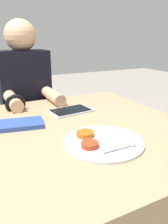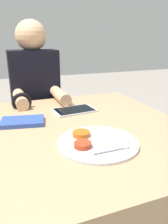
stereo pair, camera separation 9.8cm
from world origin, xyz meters
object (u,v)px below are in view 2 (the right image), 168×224
at_px(tablet_device, 74,110).
at_px(red_notebook, 23,122).
at_px(thali_tray, 97,142).
at_px(person_diner, 37,116).

bearing_deg(tablet_device, red_notebook, -162.59).
xyz_separation_m(thali_tray, person_diner, (-0.09, 0.85, -0.17)).
relative_size(thali_tray, person_diner, 0.24).
bearing_deg(person_diner, tablet_device, -72.82).
relative_size(red_notebook, person_diner, 0.17).
bearing_deg(person_diner, thali_tray, -83.68).
height_order(thali_tray, red_notebook, thali_tray).
bearing_deg(red_notebook, person_diner, 75.02).
xyz_separation_m(thali_tray, red_notebook, (-0.24, 0.31, 0.00)).
xyz_separation_m(thali_tray, tablet_device, (0.04, 0.40, -0.00)).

